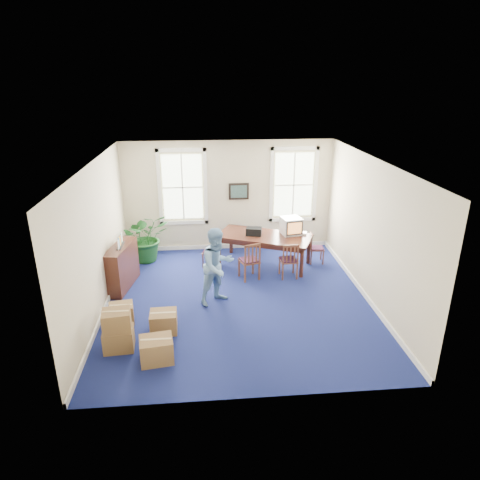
{
  "coord_description": "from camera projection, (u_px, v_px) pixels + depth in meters",
  "views": [
    {
      "loc": [
        -0.74,
        -8.72,
        4.83
      ],
      "look_at": [
        0.1,
        0.6,
        1.25
      ],
      "focal_mm": 32.0,
      "sensor_mm": 36.0,
      "label": 1
    }
  ],
  "objects": [
    {
      "name": "wall_picture",
      "position": [
        239.0,
        191.0,
        12.28
      ],
      "size": [
        0.58,
        0.06,
        0.48
      ],
      "primitive_type": null,
      "color": "black",
      "rests_on": "ground"
    },
    {
      "name": "equipment_bag",
      "position": [
        254.0,
        231.0,
        11.48
      ],
      "size": [
        0.46,
        0.35,
        0.2
      ],
      "primitive_type": "cube",
      "rotation": [
        0.0,
        0.0,
        -0.23
      ],
      "color": "black",
      "rests_on": "conference_table"
    },
    {
      "name": "man",
      "position": [
        218.0,
        266.0,
        9.51
      ],
      "size": [
        1.09,
        1.05,
        1.77
      ],
      "primitive_type": "imported",
      "rotation": [
        0.0,
        0.0,
        0.62
      ],
      "color": "#729EC7",
      "rests_on": "ground"
    },
    {
      "name": "conference_table",
      "position": [
        264.0,
        250.0,
        11.64
      ],
      "size": [
        2.72,
        2.05,
        0.84
      ],
      "primitive_type": null,
      "rotation": [
        0.0,
        0.0,
        -0.43
      ],
      "color": "#431F15",
      "rests_on": "ground"
    },
    {
      "name": "wall_right",
      "position": [
        371.0,
        231.0,
        9.58
      ],
      "size": [
        0.0,
        6.5,
        6.5
      ],
      "primitive_type": "plane",
      "rotation": [
        1.57,
        0.0,
        -1.57
      ],
      "color": "beige",
      "rests_on": "ground"
    },
    {
      "name": "chair_end_left",
      "position": [
        210.0,
        251.0,
        11.51
      ],
      "size": [
        0.48,
        0.48,
        0.89
      ],
      "primitive_type": null,
      "rotation": [
        0.0,
        0.0,
        -1.82
      ],
      "color": "brown",
      "rests_on": "ground"
    },
    {
      "name": "baseboard_right",
      "position": [
        363.0,
        292.0,
        10.13
      ],
      "size": [
        0.04,
        6.5,
        0.12
      ],
      "primitive_type": "cube",
      "color": "white",
      "rests_on": "ground"
    },
    {
      "name": "window_right",
      "position": [
        294.0,
        185.0,
        12.38
      ],
      "size": [
        1.4,
        0.12,
        2.2
      ],
      "primitive_type": null,
      "color": "white",
      "rests_on": "ground"
    },
    {
      "name": "ceiling",
      "position": [
        238.0,
        162.0,
        8.76
      ],
      "size": [
        6.5,
        6.5,
        0.0
      ],
      "primitive_type": "plane",
      "rotation": [
        3.14,
        0.0,
        0.0
      ],
      "color": "white",
      "rests_on": "ground"
    },
    {
      "name": "wall_front",
      "position": [
        257.0,
        311.0,
        6.3
      ],
      "size": [
        6.5,
        0.0,
        6.5
      ],
      "primitive_type": "plane",
      "rotation": [
        -1.57,
        0.0,
        0.0
      ],
      "color": "beige",
      "rests_on": "ground"
    },
    {
      "name": "crt_tv",
      "position": [
        291.0,
        226.0,
        11.52
      ],
      "size": [
        0.6,
        0.64,
        0.46
      ],
      "primitive_type": null,
      "rotation": [
        0.0,
        0.0,
        0.2
      ],
      "color": "#B7B7BC",
      "rests_on": "conference_table"
    },
    {
      "name": "credenza",
      "position": [
        122.0,
        267.0,
        10.31
      ],
      "size": [
        0.63,
        1.4,
        1.06
      ],
      "primitive_type": "cube",
      "rotation": [
        0.0,
        0.0,
        -0.19
      ],
      "color": "#431F15",
      "rests_on": "ground"
    },
    {
      "name": "baseboard_left",
      "position": [
        107.0,
        303.0,
        9.63
      ],
      "size": [
        0.04,
        6.5,
        0.12
      ],
      "primitive_type": "cube",
      "color": "white",
      "rests_on": "ground"
    },
    {
      "name": "window_left",
      "position": [
        183.0,
        187.0,
        12.11
      ],
      "size": [
        1.4,
        0.12,
        2.2
      ],
      "primitive_type": null,
      "color": "white",
      "rests_on": "ground"
    },
    {
      "name": "baseboard_back",
      "position": [
        229.0,
        246.0,
        12.87
      ],
      "size": [
        6.0,
        0.04,
        0.12
      ],
      "primitive_type": "cube",
      "color": "white",
      "rests_on": "ground"
    },
    {
      "name": "brochure_rack",
      "position": [
        120.0,
        242.0,
        10.08
      ],
      "size": [
        0.14,
        0.59,
        0.26
      ],
      "primitive_type": null,
      "rotation": [
        0.0,
        0.0,
        0.07
      ],
      "color": "#99999E",
      "rests_on": "credenza"
    },
    {
      "name": "chair_near_right",
      "position": [
        289.0,
        260.0,
        10.88
      ],
      "size": [
        0.45,
        0.45,
        0.96
      ],
      "primitive_type": null,
      "rotation": [
        0.0,
        0.0,
        3.18
      ],
      "color": "brown",
      "rests_on": "ground"
    },
    {
      "name": "wall_back",
      "position": [
        228.0,
        196.0,
        12.35
      ],
      "size": [
        6.5,
        0.0,
        6.5
      ],
      "primitive_type": "plane",
      "rotation": [
        1.57,
        0.0,
        0.0
      ],
      "color": "beige",
      "rests_on": "ground"
    },
    {
      "name": "game_console",
      "position": [
        303.0,
        233.0,
        11.57
      ],
      "size": [
        0.22,
        0.25,
        0.05
      ],
      "primitive_type": "cube",
      "rotation": [
        0.0,
        0.0,
        -0.29
      ],
      "color": "white",
      "rests_on": "conference_table"
    },
    {
      "name": "wall_left",
      "position": [
        97.0,
        239.0,
        9.07
      ],
      "size": [
        0.0,
        6.5,
        6.5
      ],
      "primitive_type": "plane",
      "rotation": [
        1.57,
        0.0,
        1.57
      ],
      "color": "beige",
      "rests_on": "ground"
    },
    {
      "name": "chair_end_right",
      "position": [
        317.0,
        248.0,
        11.76
      ],
      "size": [
        0.41,
        0.41,
        0.85
      ],
      "primitive_type": null,
      "rotation": [
        0.0,
        0.0,
        1.48
      ],
      "color": "brown",
      "rests_on": "ground"
    },
    {
      "name": "floor",
      "position": [
        238.0,
        300.0,
        9.9
      ],
      "size": [
        6.5,
        6.5,
        0.0
      ],
      "primitive_type": "plane",
      "color": "navy",
      "rests_on": "ground"
    },
    {
      "name": "cardboard_boxes",
      "position": [
        130.0,
        326.0,
        8.09
      ],
      "size": [
        1.61,
        1.61,
        0.85
      ],
      "primitive_type": null,
      "rotation": [
        0.0,
        0.0,
        0.09
      ],
      "color": "olive",
      "rests_on": "ground"
    },
    {
      "name": "chair_near_left",
      "position": [
        249.0,
        260.0,
        10.78
      ],
      "size": [
        0.56,
        0.56,
        1.0
      ],
      "primitive_type": null,
      "rotation": [
        0.0,
        0.0,
        3.44
      ],
      "color": "brown",
      "rests_on": "ground"
    },
    {
      "name": "potted_plant",
      "position": [
        146.0,
        237.0,
        11.8
      ],
      "size": [
        1.51,
        1.4,
        1.38
      ],
      "primitive_type": "imported",
      "rotation": [
        0.0,
        0.0,
        0.3
      ],
      "color": "#15491A",
      "rests_on": "ground"
    }
  ]
}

